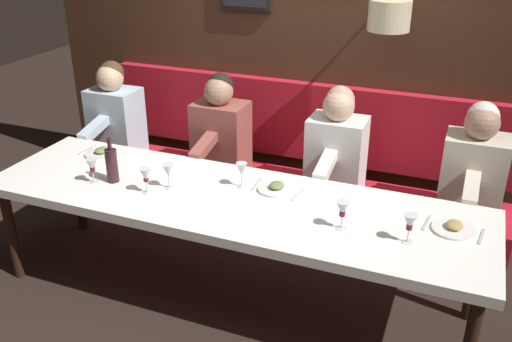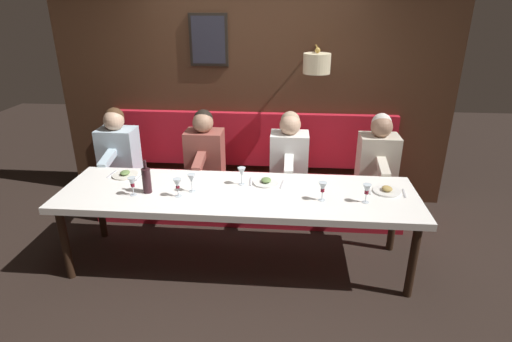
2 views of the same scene
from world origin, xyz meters
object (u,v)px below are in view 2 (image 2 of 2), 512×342
object	(u,v)px
diner_middle	(204,149)
wine_glass_5	(323,188)
diner_nearest	(378,154)
wine_glass_1	(177,184)
wine_glass_0	(132,183)
wine_glass_4	(367,190)
wine_glass_2	(242,173)
diner_far	(118,146)
diner_near	(289,151)
wine_glass_3	(192,179)
wine_bottle	(147,180)
dining_table	(238,197)

from	to	relation	value
diner_middle	wine_glass_5	world-z (taller)	diner_middle
diner_nearest	wine_glass_1	size ratio (longest dim) A/B	4.82
wine_glass_0	wine_glass_4	distance (m)	1.97
wine_glass_2	diner_far	bearing A→B (deg)	63.47
diner_near	wine_glass_5	world-z (taller)	diner_near
wine_glass_2	wine_glass_3	xyz separation A→B (m)	(-0.19, 0.42, 0.00)
diner_nearest	wine_bottle	size ratio (longest dim) A/B	2.64
dining_table	wine_glass_1	size ratio (longest dim) A/B	19.13
wine_bottle	diner_near	bearing A→B (deg)	-51.79
dining_table	wine_glass_2	distance (m)	0.23
wine_glass_5	dining_table	bearing A→B (deg)	81.51
wine_glass_2	wine_glass_3	size ratio (longest dim) A/B	1.00
wine_glass_1	diner_near	bearing A→B (deg)	-42.54
wine_glass_5	wine_glass_3	bearing A→B (deg)	86.06
wine_glass_0	wine_glass_2	size ratio (longest dim) A/B	1.00
wine_glass_1	wine_bottle	size ratio (longest dim) A/B	0.55
diner_nearest	diner_middle	bearing A→B (deg)	90.00
diner_nearest	wine_glass_1	world-z (taller)	diner_nearest
wine_glass_4	wine_bottle	xyz separation A→B (m)	(0.04, 1.87, 0.00)
wine_glass_0	wine_glass_2	xyz separation A→B (m)	(0.30, -0.91, 0.00)
diner_far	diner_nearest	bearing A→B (deg)	-90.00
diner_middle	wine_glass_3	xyz separation A→B (m)	(-0.91, -0.07, 0.04)
diner_near	wine_glass_4	world-z (taller)	diner_near
dining_table	wine_glass_3	bearing A→B (deg)	94.49
diner_nearest	wine_glass_0	bearing A→B (deg)	114.50
wine_glass_3	wine_glass_4	xyz separation A→B (m)	(-0.09, -1.48, -0.00)
diner_near	dining_table	bearing A→B (deg)	153.39
diner_near	wine_glass_5	bearing A→B (deg)	-163.87
diner_middle	wine_glass_1	world-z (taller)	diner_middle
wine_glass_2	wine_glass_5	world-z (taller)	same
wine_glass_1	diner_nearest	bearing A→B (deg)	-61.30
wine_glass_5	diner_far	bearing A→B (deg)	65.42
diner_near	wine_glass_0	xyz separation A→B (m)	(-1.03, 1.33, 0.04)
wine_glass_5	wine_glass_2	bearing A→B (deg)	69.63
wine_glass_4	wine_bottle	distance (m)	1.87
diner_middle	wine_bottle	bearing A→B (deg)	162.15
wine_bottle	wine_glass_5	bearing A→B (deg)	-91.04
wine_bottle	wine_glass_0	bearing A→B (deg)	121.74
wine_glass_0	wine_glass_4	size ratio (longest dim) A/B	1.00
dining_table	wine_glass_5	xyz separation A→B (m)	(-0.11, -0.73, 0.17)
diner_near	wine_bottle	xyz separation A→B (m)	(-0.96, 1.22, 0.04)
wine_glass_2	wine_glass_1	bearing A→B (deg)	119.71
wine_glass_4	wine_glass_5	size ratio (longest dim) A/B	1.00
wine_glass_3	wine_bottle	world-z (taller)	wine_bottle
diner_nearest	wine_glass_1	xyz separation A→B (m)	(-1.02, 1.86, 0.04)
wine_bottle	wine_glass_1	bearing A→B (deg)	-101.25
wine_glass_0	wine_glass_3	distance (m)	0.50
wine_glass_3	diner_nearest	bearing A→B (deg)	-62.67
wine_glass_4	dining_table	bearing A→B (deg)	83.83
wine_glass_1	wine_glass_3	xyz separation A→B (m)	(0.11, -0.10, 0.00)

